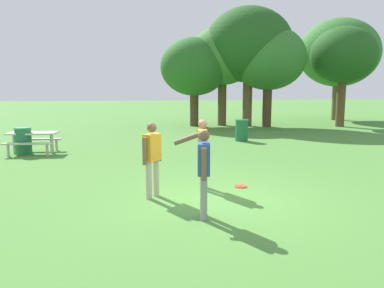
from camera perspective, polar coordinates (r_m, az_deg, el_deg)
ground_plane at (r=8.32m, az=3.33°, el=-8.24°), size 120.00×120.00×0.00m
person_thrower at (r=9.00m, az=1.57°, el=-0.77°), size 0.28×0.60×1.64m
person_catcher at (r=6.93m, az=1.64°, el=-3.42°), size 0.66×0.70×1.64m
person_bystander at (r=8.29m, az=-5.96°, el=-1.62°), size 0.43×0.48×1.64m
frisbee at (r=9.37m, az=7.26°, el=-6.28°), size 0.30×0.30×0.03m
picnic_table_near at (r=14.97m, az=-22.64°, el=0.83°), size 1.82×1.56×0.77m
trash_can_beside_table at (r=17.14m, az=7.41°, el=2.05°), size 0.59×0.59×0.96m
trash_can_further_along at (r=14.94m, az=-23.84°, el=0.44°), size 0.59×0.59×0.96m
tree_tall_left at (r=23.50m, az=0.34°, el=11.39°), size 4.09×4.09×5.33m
tree_broad_center at (r=24.04m, az=4.59°, el=12.88°), size 4.15×4.15×6.03m
tree_far_right at (r=23.90m, az=8.42°, el=14.34°), size 5.26×5.26×7.11m
tree_slender_mid at (r=23.51m, az=11.32°, el=12.37°), size 4.40×4.40×5.94m
tree_back_left at (r=24.95m, az=21.64°, el=12.13°), size 3.89×3.89×5.91m
tree_back_right at (r=29.90m, az=21.03°, el=12.55°), size 5.63×5.63×7.19m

